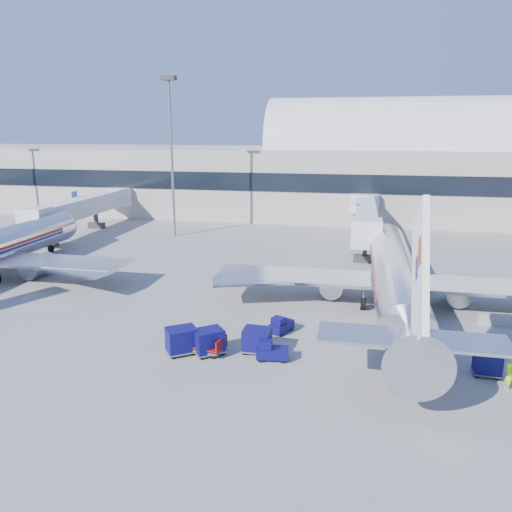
% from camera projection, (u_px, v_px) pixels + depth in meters
% --- Properties ---
extents(ground, '(260.00, 260.00, 0.00)m').
position_uv_depth(ground, '(274.00, 318.00, 42.01)').
color(ground, gray).
rests_on(ground, ground).
extents(terminal, '(170.00, 28.15, 21.00)m').
position_uv_depth(terminal, '(253.00, 171.00, 95.93)').
color(terminal, '#B2AA9E').
rests_on(terminal, ground).
extents(airliner_main, '(32.00, 37.26, 12.07)m').
position_uv_depth(airliner_main, '(395.00, 276.00, 43.62)').
color(airliner_main, silver).
rests_on(airliner_main, ground).
extents(jetbridge_near, '(4.40, 27.50, 6.25)m').
position_uv_depth(jetbridge_near, '(365.00, 215.00, 68.82)').
color(jetbridge_near, silver).
rests_on(jetbridge_near, ground).
extents(jetbridge_mid, '(4.40, 27.50, 6.25)m').
position_uv_depth(jetbridge_mid, '(88.00, 206.00, 76.97)').
color(jetbridge_mid, silver).
rests_on(jetbridge_mid, ground).
extents(mast_west, '(2.00, 1.20, 22.60)m').
position_uv_depth(mast_west, '(171.00, 134.00, 70.73)').
color(mast_west, slate).
rests_on(mast_west, ground).
extents(barrier_near, '(3.00, 0.55, 0.90)m').
position_uv_depth(barrier_near, '(497.00, 320.00, 40.30)').
color(barrier_near, '#9E9E96').
rests_on(barrier_near, ground).
extents(tug_lead, '(2.30, 1.34, 1.43)m').
position_uv_depth(tug_lead, '(271.00, 351.00, 34.23)').
color(tug_lead, '#0B0948').
rests_on(tug_lead, ground).
extents(tug_right, '(2.36, 2.31, 1.44)m').
position_uv_depth(tug_right, '(429.00, 338.00, 36.33)').
color(tug_right, '#0B0948').
rests_on(tug_right, ground).
extents(tug_left, '(1.85, 2.35, 1.37)m').
position_uv_depth(tug_left, '(281.00, 325.00, 38.80)').
color(tug_left, '#0B0948').
rests_on(tug_left, ground).
extents(cart_train_a, '(2.08, 1.61, 1.80)m').
position_uv_depth(cart_train_a, '(257.00, 340.00, 35.27)').
color(cart_train_a, '#0B0948').
rests_on(cart_train_a, ground).
extents(cart_train_b, '(2.61, 2.53, 1.83)m').
position_uv_depth(cart_train_b, '(209.00, 341.00, 35.04)').
color(cart_train_b, '#0B0948').
rests_on(cart_train_b, ground).
extents(cart_train_c, '(2.69, 2.57, 1.89)m').
position_uv_depth(cart_train_c, '(182.00, 340.00, 35.12)').
color(cart_train_c, '#0B0948').
rests_on(cart_train_c, ground).
extents(cart_solo_near, '(2.43, 2.21, 1.75)m').
position_uv_depth(cart_solo_near, '(404.00, 362.00, 31.99)').
color(cart_solo_near, '#0B0948').
rests_on(cart_solo_near, ground).
extents(cart_solo_far, '(1.79, 1.40, 1.52)m').
position_uv_depth(cart_solo_far, '(487.00, 363.00, 32.02)').
color(cart_solo_far, '#0B0948').
rests_on(cart_solo_far, ground).
extents(cart_open_red, '(2.76, 2.19, 0.66)m').
position_uv_depth(cart_open_red, '(207.00, 347.00, 35.28)').
color(cart_open_red, slate).
rests_on(cart_open_red, ground).
extents(ramp_worker, '(0.54, 0.71, 1.74)m').
position_uv_depth(ramp_worker, '(509.00, 376.00, 30.26)').
color(ramp_worker, '#91E317').
rests_on(ramp_worker, ground).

